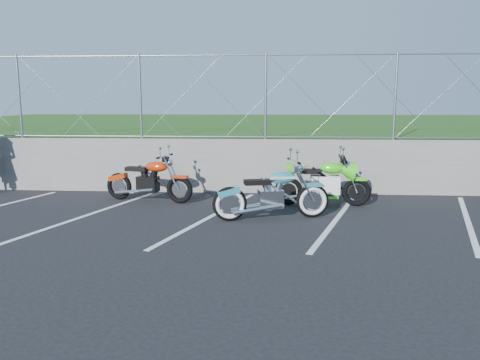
{
  "coord_description": "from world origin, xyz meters",
  "views": [
    {
      "loc": [
        1.13,
        -7.69,
        2.2
      ],
      "look_at": [
        0.54,
        1.3,
        0.67
      ],
      "focal_mm": 35.0,
      "sensor_mm": 36.0,
      "label": 1
    }
  ],
  "objects": [
    {
      "name": "sportbike_green",
      "position": [
        2.27,
        2.13,
        0.45
      ],
      "size": [
        2.03,
        0.72,
        1.05
      ],
      "rotation": [
        0.0,
        0.0,
        -0.02
      ],
      "color": "black",
      "rests_on": "ground"
    },
    {
      "name": "chain_link_fence",
      "position": [
        0.0,
        3.5,
        2.3
      ],
      "size": [
        28.0,
        0.03,
        2.0
      ],
      "color": "gray",
      "rests_on": "retaining_wall"
    },
    {
      "name": "naked_orange",
      "position": [
        -1.52,
        2.29,
        0.44
      ],
      "size": [
        2.05,
        0.71,
        1.03
      ],
      "rotation": [
        0.0,
        0.0,
        -0.22
      ],
      "color": "black",
      "rests_on": "ground"
    },
    {
      "name": "ground",
      "position": [
        0.0,
        0.0,
        0.0
      ],
      "size": [
        90.0,
        90.0,
        0.0
      ],
      "primitive_type": "plane",
      "color": "black",
      "rests_on": "ground"
    },
    {
      "name": "cruiser_turquoise",
      "position": [
        1.19,
        0.89,
        0.45
      ],
      "size": [
        2.2,
        0.76,
        1.11
      ],
      "rotation": [
        0.0,
        0.0,
        0.24
      ],
      "color": "black",
      "rests_on": "ground"
    },
    {
      "name": "retaining_wall",
      "position": [
        0.0,
        3.5,
        0.65
      ],
      "size": [
        30.0,
        0.22,
        1.3
      ],
      "primitive_type": "cube",
      "color": "slate",
      "rests_on": "ground"
    },
    {
      "name": "parking_lines",
      "position": [
        1.2,
        1.0,
        0.0
      ],
      "size": [
        18.29,
        4.31,
        0.01
      ],
      "color": "silver",
      "rests_on": "ground"
    },
    {
      "name": "grass_field",
      "position": [
        0.0,
        13.5,
        0.65
      ],
      "size": [
        30.0,
        20.0,
        1.3
      ],
      "primitive_type": "cube",
      "color": "#1D4713",
      "rests_on": "ground"
    }
  ]
}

